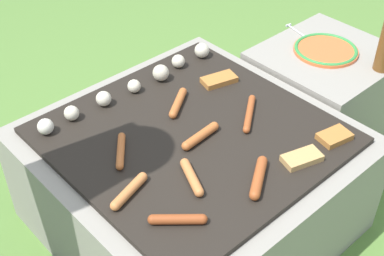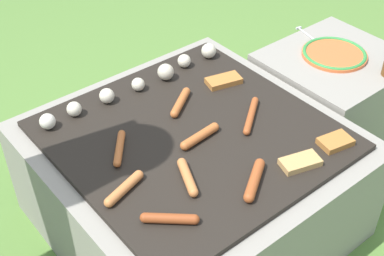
# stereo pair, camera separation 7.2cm
# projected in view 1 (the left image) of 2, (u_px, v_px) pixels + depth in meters

# --- Properties ---
(ground_plane) EXTENTS (14.00, 14.00, 0.00)m
(ground_plane) POSITION_uv_depth(u_px,v_px,m) (192.00, 220.00, 1.92)
(ground_plane) COLOR #567F38
(grill) EXTENTS (0.90, 0.90, 0.40)m
(grill) POSITION_uv_depth(u_px,v_px,m) (192.00, 180.00, 1.79)
(grill) COLOR gray
(grill) RESTS_ON ground_plane
(side_ledge) EXTENTS (0.49, 0.46, 0.40)m
(side_ledge) POSITION_uv_depth(u_px,v_px,m) (321.00, 97.00, 2.16)
(side_ledge) COLOR gray
(side_ledge) RESTS_ON ground_plane
(sausage_back_center) EXTENTS (0.11, 0.13, 0.02)m
(sausage_back_center) POSITION_uv_depth(u_px,v_px,m) (121.00, 151.00, 1.58)
(sausage_back_center) COLOR #B7602D
(sausage_back_center) RESTS_ON grill
(sausage_front_left) EXTENTS (0.16, 0.12, 0.02)m
(sausage_front_left) POSITION_uv_depth(u_px,v_px,m) (249.00, 113.00, 1.72)
(sausage_front_left) COLOR #A34C23
(sausage_front_left) RESTS_ON grill
(sausage_back_left) EXTENTS (0.14, 0.10, 0.03)m
(sausage_back_left) POSITION_uv_depth(u_px,v_px,m) (178.00, 103.00, 1.76)
(sausage_back_left) COLOR #B7602D
(sausage_back_left) RESTS_ON grill
(sausage_front_center) EXTENTS (0.08, 0.14, 0.03)m
(sausage_front_center) POSITION_uv_depth(u_px,v_px,m) (192.00, 177.00, 1.49)
(sausage_front_center) COLOR #C6753D
(sausage_front_center) RESTS_ON grill
(sausage_mid_left) EXTENTS (0.12, 0.11, 0.03)m
(sausage_mid_left) POSITION_uv_depth(u_px,v_px,m) (178.00, 219.00, 1.37)
(sausage_mid_left) COLOR #93421E
(sausage_mid_left) RESTS_ON grill
(sausage_mid_right) EXTENTS (0.15, 0.11, 0.03)m
(sausage_mid_right) POSITION_uv_depth(u_px,v_px,m) (259.00, 177.00, 1.49)
(sausage_mid_right) COLOR #A34C23
(sausage_mid_right) RESTS_ON grill
(sausage_back_right) EXTENTS (0.15, 0.06, 0.03)m
(sausage_back_right) POSITION_uv_depth(u_px,v_px,m) (129.00, 191.00, 1.45)
(sausage_back_right) COLOR #C6753D
(sausage_back_right) RESTS_ON grill
(sausage_front_right) EXTENTS (0.16, 0.04, 0.03)m
(sausage_front_right) POSITION_uv_depth(u_px,v_px,m) (200.00, 136.00, 1.63)
(sausage_front_right) COLOR #B7602D
(sausage_front_right) RESTS_ON grill
(bread_slice_left) EXTENTS (0.11, 0.09, 0.02)m
(bread_slice_left) POSITION_uv_depth(u_px,v_px,m) (334.00, 137.00, 1.63)
(bread_slice_left) COLOR #B27033
(bread_slice_left) RESTS_ON grill
(bread_slice_right) EXTENTS (0.13, 0.09, 0.02)m
(bread_slice_right) POSITION_uv_depth(u_px,v_px,m) (302.00, 158.00, 1.56)
(bread_slice_right) COLOR tan
(bread_slice_right) RESTS_ON grill
(bread_slice_center) EXTENTS (0.13, 0.09, 0.02)m
(bread_slice_center) POSITION_uv_depth(u_px,v_px,m) (219.00, 80.00, 1.88)
(bread_slice_center) COLOR #B27033
(bread_slice_center) RESTS_ON grill
(mushroom_row) EXTENTS (0.72, 0.08, 0.06)m
(mushroom_row) POSITION_uv_depth(u_px,v_px,m) (137.00, 83.00, 1.83)
(mushroom_row) COLOR silver
(mushroom_row) RESTS_ON grill
(plate_colorful) EXTENTS (0.25, 0.25, 0.02)m
(plate_colorful) POSITION_uv_depth(u_px,v_px,m) (326.00, 50.00, 2.04)
(plate_colorful) COLOR orange
(plate_colorful) RESTS_ON side_ledge
(fork_utensil) EXTENTS (0.06, 0.17, 0.01)m
(fork_utensil) POSITION_uv_depth(u_px,v_px,m) (299.00, 33.00, 2.15)
(fork_utensil) COLOR silver
(fork_utensil) RESTS_ON side_ledge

